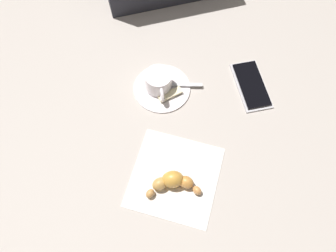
% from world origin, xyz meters
% --- Properties ---
extents(ground_plane, '(1.80, 1.80, 0.00)m').
position_xyz_m(ground_plane, '(0.00, 0.00, 0.00)').
color(ground_plane, '#ADA39A').
extents(saucer, '(0.14, 0.14, 0.01)m').
position_xyz_m(saucer, '(0.13, 0.02, 0.00)').
color(saucer, white).
rests_on(saucer, ground).
extents(espresso_cup, '(0.09, 0.07, 0.05)m').
position_xyz_m(espresso_cup, '(0.13, 0.03, 0.03)').
color(espresso_cup, white).
rests_on(espresso_cup, saucer).
extents(teaspoon, '(0.03, 0.14, 0.01)m').
position_xyz_m(teaspoon, '(0.14, 0.01, 0.01)').
color(teaspoon, silver).
rests_on(teaspoon, saucer).
extents(sugar_packet, '(0.05, 0.06, 0.01)m').
position_xyz_m(sugar_packet, '(0.11, -0.00, 0.01)').
color(sugar_packet, beige).
rests_on(sugar_packet, saucer).
extents(napkin, '(0.22, 0.22, 0.00)m').
position_xyz_m(napkin, '(-0.10, -0.03, 0.00)').
color(napkin, silver).
rests_on(napkin, ground).
extents(croissant, '(0.07, 0.13, 0.05)m').
position_xyz_m(croissant, '(-0.11, -0.03, 0.02)').
color(croissant, '#CD8A4B').
rests_on(croissant, napkin).
extents(cell_phone, '(0.16, 0.11, 0.01)m').
position_xyz_m(cell_phone, '(0.16, -0.20, 0.01)').
color(cell_phone, '#B8B5BA').
rests_on(cell_phone, ground).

